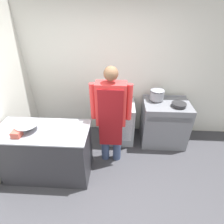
{
  "coord_description": "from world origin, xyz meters",
  "views": [
    {
      "loc": [
        0.27,
        -1.37,
        2.43
      ],
      "look_at": [
        0.13,
        1.04,
        0.95
      ],
      "focal_mm": 28.0,
      "sensor_mm": 36.0,
      "label": 1
    }
  ],
  "objects_px": {
    "plastic_tub": "(17,134)",
    "mixing_bowl": "(27,127)",
    "person_cook": "(111,113)",
    "stock_pot": "(157,94)",
    "fridge_unit": "(118,122)",
    "stove": "(164,123)",
    "saute_pan": "(179,104)"
  },
  "relations": [
    {
      "from": "mixing_bowl",
      "to": "plastic_tub",
      "type": "xyz_separation_m",
      "value": [
        -0.08,
        -0.15,
        -0.01
      ]
    },
    {
      "from": "mixing_bowl",
      "to": "saute_pan",
      "type": "bearing_deg",
      "value": 19.67
    },
    {
      "from": "plastic_tub",
      "to": "mixing_bowl",
      "type": "bearing_deg",
      "value": 61.53
    },
    {
      "from": "plastic_tub",
      "to": "stock_pot",
      "type": "bearing_deg",
      "value": 30.36
    },
    {
      "from": "stove",
      "to": "saute_pan",
      "type": "xyz_separation_m",
      "value": [
        0.17,
        -0.11,
        0.48
      ]
    },
    {
      "from": "stove",
      "to": "plastic_tub",
      "type": "height_order",
      "value": "plastic_tub"
    },
    {
      "from": "person_cook",
      "to": "fridge_unit",
      "type": "bearing_deg",
      "value": 79.95
    },
    {
      "from": "stove",
      "to": "person_cook",
      "type": "distance_m",
      "value": 1.29
    },
    {
      "from": "person_cook",
      "to": "stock_pot",
      "type": "xyz_separation_m",
      "value": [
        0.82,
        0.68,
        0.02
      ]
    },
    {
      "from": "mixing_bowl",
      "to": "stock_pot",
      "type": "relative_size",
      "value": 1.22
    },
    {
      "from": "stock_pot",
      "to": "saute_pan",
      "type": "relative_size",
      "value": 1.03
    },
    {
      "from": "person_cook",
      "to": "saute_pan",
      "type": "height_order",
      "value": "person_cook"
    },
    {
      "from": "person_cook",
      "to": "stock_pot",
      "type": "height_order",
      "value": "person_cook"
    },
    {
      "from": "fridge_unit",
      "to": "saute_pan",
      "type": "distance_m",
      "value": 1.21
    },
    {
      "from": "stock_pot",
      "to": "mixing_bowl",
      "type": "bearing_deg",
      "value": -151.88
    },
    {
      "from": "stove",
      "to": "plastic_tub",
      "type": "relative_size",
      "value": 7.62
    },
    {
      "from": "fridge_unit",
      "to": "mixing_bowl",
      "type": "xyz_separation_m",
      "value": [
        -1.28,
        -0.99,
        0.54
      ]
    },
    {
      "from": "mixing_bowl",
      "to": "fridge_unit",
      "type": "bearing_deg",
      "value": 37.73
    },
    {
      "from": "fridge_unit",
      "to": "stock_pot",
      "type": "height_order",
      "value": "stock_pot"
    },
    {
      "from": "stove",
      "to": "person_cook",
      "type": "relative_size",
      "value": 0.52
    },
    {
      "from": "fridge_unit",
      "to": "person_cook",
      "type": "bearing_deg",
      "value": -100.05
    },
    {
      "from": "stove",
      "to": "stock_pot",
      "type": "height_order",
      "value": "stock_pot"
    },
    {
      "from": "stove",
      "to": "plastic_tub",
      "type": "bearing_deg",
      "value": -154.06
    },
    {
      "from": "stove",
      "to": "fridge_unit",
      "type": "distance_m",
      "value": 0.91
    },
    {
      "from": "stove",
      "to": "plastic_tub",
      "type": "xyz_separation_m",
      "value": [
        -2.27,
        -1.11,
        0.49
      ]
    },
    {
      "from": "mixing_bowl",
      "to": "plastic_tub",
      "type": "height_order",
      "value": "mixing_bowl"
    },
    {
      "from": "fridge_unit",
      "to": "mixing_bowl",
      "type": "height_order",
      "value": "mixing_bowl"
    },
    {
      "from": "saute_pan",
      "to": "mixing_bowl",
      "type": "bearing_deg",
      "value": -160.33
    },
    {
      "from": "stock_pot",
      "to": "plastic_tub",
      "type": "bearing_deg",
      "value": -149.64
    },
    {
      "from": "stock_pot",
      "to": "saute_pan",
      "type": "xyz_separation_m",
      "value": [
        0.36,
        -0.22,
        -0.08
      ]
    },
    {
      "from": "fridge_unit",
      "to": "stock_pot",
      "type": "distance_m",
      "value": 0.94
    },
    {
      "from": "mixing_bowl",
      "to": "plastic_tub",
      "type": "relative_size",
      "value": 2.72
    }
  ]
}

